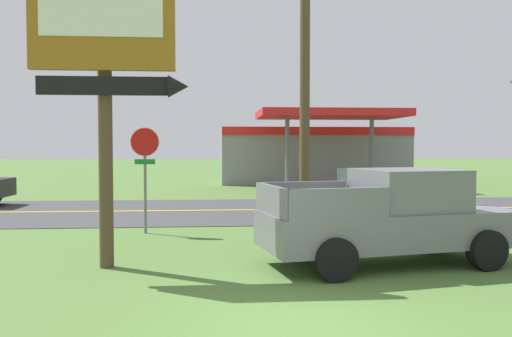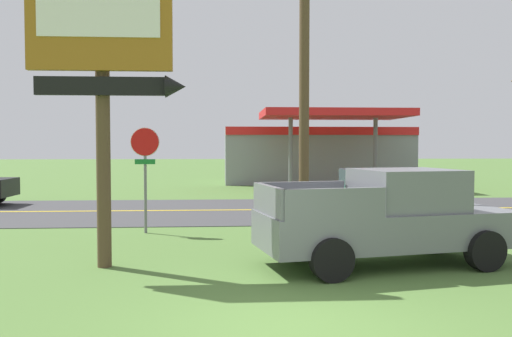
{
  "view_description": "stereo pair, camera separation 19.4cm",
  "coord_description": "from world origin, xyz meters",
  "px_view_note": "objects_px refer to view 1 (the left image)",
  "views": [
    {
      "loc": [
        -1.17,
        -7.02,
        2.45
      ],
      "look_at": [
        0.0,
        8.0,
        1.8
      ],
      "focal_mm": 37.5,
      "sensor_mm": 36.0,
      "label": 1
    },
    {
      "loc": [
        -0.98,
        -7.03,
        2.45
      ],
      "look_at": [
        0.0,
        8.0,
        1.8
      ],
      "focal_mm": 37.5,
      "sensor_mm": 36.0,
      "label": 2
    }
  ],
  "objects_px": {
    "stop_sign": "(145,161)",
    "utility_pole": "(305,49)",
    "motel_sign": "(107,58)",
    "car_green_mid_lane": "(369,192)",
    "pickup_grey_parked_on_lawn": "(391,218)",
    "gas_station": "(311,153)"
  },
  "relations": [
    {
      "from": "stop_sign",
      "to": "utility_pole",
      "type": "bearing_deg",
      "value": -17.25
    },
    {
      "from": "motel_sign",
      "to": "car_green_mid_lane",
      "type": "bearing_deg",
      "value": 44.56
    },
    {
      "from": "motel_sign",
      "to": "utility_pole",
      "type": "bearing_deg",
      "value": 33.77
    },
    {
      "from": "pickup_grey_parked_on_lawn",
      "to": "gas_station",
      "type": "bearing_deg",
      "value": 83.43
    },
    {
      "from": "utility_pole",
      "to": "gas_station",
      "type": "xyz_separation_m",
      "value": [
        4.12,
        21.49,
        -2.99
      ]
    },
    {
      "from": "gas_station",
      "to": "car_green_mid_lane",
      "type": "bearing_deg",
      "value": -93.77
    },
    {
      "from": "utility_pole",
      "to": "car_green_mid_lane",
      "type": "xyz_separation_m",
      "value": [
        2.99,
        4.34,
        -4.11
      ]
    },
    {
      "from": "pickup_grey_parked_on_lawn",
      "to": "utility_pole",
      "type": "bearing_deg",
      "value": 113.33
    },
    {
      "from": "motel_sign",
      "to": "car_green_mid_lane",
      "type": "distance_m",
      "value": 10.92
    },
    {
      "from": "gas_station",
      "to": "pickup_grey_parked_on_lawn",
      "type": "bearing_deg",
      "value": -96.57
    },
    {
      "from": "stop_sign",
      "to": "utility_pole",
      "type": "relative_size",
      "value": 0.32
    },
    {
      "from": "car_green_mid_lane",
      "to": "gas_station",
      "type": "bearing_deg",
      "value": 86.23
    },
    {
      "from": "stop_sign",
      "to": "gas_station",
      "type": "relative_size",
      "value": 0.25
    },
    {
      "from": "motel_sign",
      "to": "pickup_grey_parked_on_lawn",
      "type": "height_order",
      "value": "motel_sign"
    },
    {
      "from": "pickup_grey_parked_on_lawn",
      "to": "car_green_mid_lane",
      "type": "height_order",
      "value": "pickup_grey_parked_on_lawn"
    },
    {
      "from": "utility_pole",
      "to": "pickup_grey_parked_on_lawn",
      "type": "bearing_deg",
      "value": -66.67
    },
    {
      "from": "car_green_mid_lane",
      "to": "motel_sign",
      "type": "bearing_deg",
      "value": -135.44
    },
    {
      "from": "stop_sign",
      "to": "motel_sign",
      "type": "bearing_deg",
      "value": -92.26
    },
    {
      "from": "motel_sign",
      "to": "gas_station",
      "type": "bearing_deg",
      "value": 70.75
    },
    {
      "from": "stop_sign",
      "to": "pickup_grey_parked_on_lawn",
      "type": "relative_size",
      "value": 0.54
    },
    {
      "from": "motel_sign",
      "to": "utility_pole",
      "type": "distance_m",
      "value": 5.37
    },
    {
      "from": "utility_pole",
      "to": "pickup_grey_parked_on_lawn",
      "type": "height_order",
      "value": "utility_pole"
    }
  ]
}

